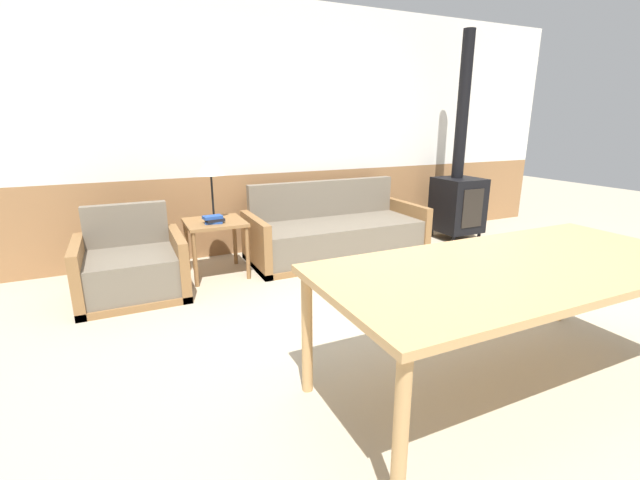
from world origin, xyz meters
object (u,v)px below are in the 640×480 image
object	(u,v)px
couch	(336,235)
dining_table	(517,273)
armchair	(132,270)
side_table	(215,230)
wood_stove	(458,190)
table_lamp	(211,169)

from	to	relation	value
couch	dining_table	xyz separation A→B (m)	(-0.23, -2.55, 0.43)
couch	armchair	xyz separation A→B (m)	(-2.09, -0.24, -0.01)
armchair	side_table	size ratio (longest dim) A/B	1.58
side_table	wood_stove	world-z (taller)	wood_stove
table_lamp	dining_table	world-z (taller)	table_lamp
side_table	wood_stove	distance (m)	3.06
wood_stove	couch	bearing A→B (deg)	-178.99
armchair	table_lamp	xyz separation A→B (m)	(0.78, 0.31, 0.79)
couch	armchair	world-z (taller)	couch
armchair	side_table	bearing A→B (deg)	2.43
couch	table_lamp	distance (m)	1.52
table_lamp	couch	bearing A→B (deg)	-2.85
dining_table	couch	bearing A→B (deg)	84.83
armchair	wood_stove	size ratio (longest dim) A/B	0.35
couch	side_table	distance (m)	1.34
table_lamp	side_table	bearing A→B (deg)	-99.22
dining_table	wood_stove	size ratio (longest dim) A/B	0.89
table_lamp	dining_table	xyz separation A→B (m)	(1.08, -2.62, -0.35)
couch	armchair	size ratio (longest dim) A/B	2.25
couch	wood_stove	size ratio (longest dim) A/B	0.78
armchair	dining_table	size ratio (longest dim) A/B	0.39
armchair	dining_table	distance (m)	3.00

